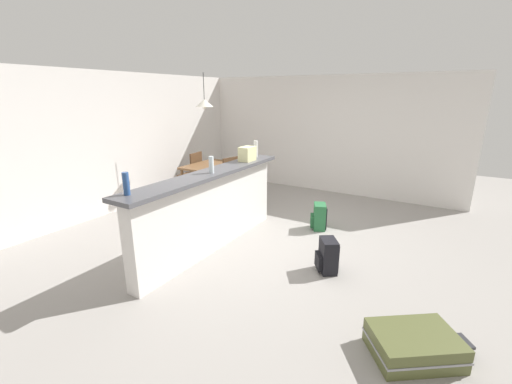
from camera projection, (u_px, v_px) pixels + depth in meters
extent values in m
cube|color=gray|center=(264.00, 240.00, 5.07)|extent=(13.00, 13.00, 0.05)
cube|color=silver|center=(122.00, 142.00, 6.21)|extent=(6.60, 0.10, 2.50)
cube|color=silver|center=(320.00, 135.00, 7.37)|extent=(0.10, 6.00, 2.50)
cube|color=silver|center=(212.00, 213.00, 4.62)|extent=(2.80, 0.20, 1.06)
cube|color=#4C4C51|center=(210.00, 174.00, 4.47)|extent=(2.96, 0.40, 0.05)
cylinder|color=#284C89|center=(126.00, 184.00, 3.41)|extent=(0.07, 0.07, 0.24)
cylinder|color=silver|center=(211.00, 165.00, 4.37)|extent=(0.06, 0.06, 0.22)
cylinder|color=silver|center=(256.00, 149.00, 5.48)|extent=(0.07, 0.07, 0.27)
cube|color=beige|center=(247.00, 154.00, 5.17)|extent=(0.26, 0.18, 0.22)
cube|color=brown|center=(211.00, 166.00, 6.73)|extent=(1.10, 0.80, 0.04)
cylinder|color=brown|center=(210.00, 191.00, 6.27)|extent=(0.06, 0.06, 0.70)
cylinder|color=brown|center=(239.00, 180.00, 7.08)|extent=(0.06, 0.06, 0.70)
cylinder|color=brown|center=(183.00, 187.00, 6.60)|extent=(0.06, 0.06, 0.70)
cylinder|color=brown|center=(213.00, 176.00, 7.41)|extent=(0.06, 0.06, 0.70)
cube|color=#4C331E|center=(238.00, 184.00, 6.48)|extent=(0.48, 0.48, 0.04)
cube|color=#4C331E|center=(231.00, 169.00, 6.53)|extent=(0.40, 0.13, 0.48)
cylinder|color=#4C331E|center=(237.00, 198.00, 6.33)|extent=(0.04, 0.04, 0.41)
cylinder|color=#4C331E|center=(249.00, 195.00, 6.55)|extent=(0.04, 0.04, 0.41)
cylinder|color=#4C331E|center=(226.00, 195.00, 6.55)|extent=(0.04, 0.04, 0.41)
cylinder|color=#4C331E|center=(238.00, 192.00, 6.76)|extent=(0.04, 0.04, 0.41)
cube|color=#4C331E|center=(190.00, 175.00, 7.19)|extent=(0.44, 0.44, 0.04)
cube|color=#4C331E|center=(196.00, 164.00, 7.04)|extent=(0.40, 0.08, 0.48)
cylinder|color=#4C331E|center=(189.00, 183.00, 7.46)|extent=(0.04, 0.04, 0.41)
cylinder|color=#4C331E|center=(180.00, 186.00, 7.18)|extent=(0.04, 0.04, 0.41)
cylinder|color=#4C331E|center=(201.00, 184.00, 7.33)|extent=(0.04, 0.04, 0.41)
cylinder|color=#4C331E|center=(192.00, 188.00, 7.05)|extent=(0.04, 0.04, 0.41)
cylinder|color=black|center=(204.00, 86.00, 6.29)|extent=(0.01, 0.01, 0.50)
cone|color=white|center=(204.00, 103.00, 6.38)|extent=(0.34, 0.34, 0.14)
sphere|color=white|center=(205.00, 107.00, 6.40)|extent=(0.07, 0.07, 0.07)
cube|color=#51562D|center=(414.00, 345.00, 2.77)|extent=(0.79, 0.83, 0.22)
cube|color=gray|center=(414.00, 345.00, 2.77)|extent=(0.80, 0.85, 0.02)
cube|color=#2D2D33|center=(460.00, 342.00, 2.80)|extent=(0.23, 0.22, 0.02)
cube|color=black|center=(328.00, 256.00, 4.08)|extent=(0.33, 0.31, 0.42)
cube|color=black|center=(319.00, 261.00, 4.10)|extent=(0.22, 0.17, 0.19)
cube|color=black|center=(335.00, 254.00, 4.16)|extent=(0.04, 0.04, 0.36)
cube|color=black|center=(338.00, 260.00, 4.03)|extent=(0.04, 0.04, 0.36)
cube|color=#286B3D|center=(319.00, 216.00, 5.39)|extent=(0.33, 0.28, 0.42)
cube|color=#205530|center=(312.00, 220.00, 5.42)|extent=(0.23, 0.14, 0.19)
cube|color=black|center=(325.00, 216.00, 5.45)|extent=(0.04, 0.04, 0.36)
cube|color=black|center=(326.00, 220.00, 5.31)|extent=(0.04, 0.04, 0.36)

